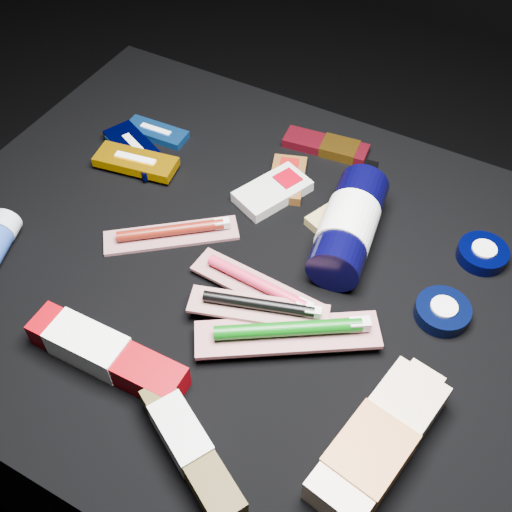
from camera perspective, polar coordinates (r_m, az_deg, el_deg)
The scene contains 20 objects.
ground at distance 1.27m, azimuth -0.83°, elevation -12.39°, with size 3.00×3.00×0.00m, color black.
cloth_table at distance 1.09m, azimuth -0.95°, elevation -7.51°, with size 0.98×0.78×0.40m, color black.
luna_bar_0 at distance 1.15m, azimuth -8.86°, elevation 10.82°, with size 0.11×0.05×0.01m.
luna_bar_1 at distance 1.11m, azimuth -10.74°, elevation 9.10°, with size 0.13×0.09×0.02m.
luna_bar_2 at distance 1.11m, azimuth -10.58°, elevation 9.26°, with size 0.15×0.10×0.02m.
luna_bar_3 at distance 1.08m, azimuth -10.62°, elevation 8.23°, with size 0.14×0.07×0.02m.
clif_bar_0 at distance 1.05m, azimuth 2.81°, elevation 6.99°, with size 0.09×0.11×0.02m.
clif_bar_1 at distance 1.02m, azimuth 1.69°, elevation 5.87°, with size 0.10×0.13×0.02m.
clif_bar_2 at distance 1.00m, azimuth 7.59°, elevation 3.67°, with size 0.09×0.11×0.02m.
power_bar at distance 1.11m, azimuth 6.62°, elevation 9.63°, with size 0.15×0.06×0.02m.
lotion_bottle at distance 0.94m, azimuth 8.28°, elevation 2.71°, with size 0.10×0.25×0.08m.
cream_tin_upper at distance 0.99m, azimuth 19.49°, elevation 0.21°, with size 0.07×0.07×0.02m.
cream_tin_lower at distance 0.90m, azimuth 16.24°, elevation -4.75°, with size 0.07×0.07×0.02m.
bodywash_bottle at distance 0.78m, azimuth 10.71°, elevation -16.10°, with size 0.11×0.22×0.04m.
toothbrush_pack_0 at distance 0.97m, azimuth -7.40°, elevation 2.05°, with size 0.19×0.16×0.02m.
toothbrush_pack_1 at distance 0.89m, azimuth 0.22°, elevation -2.67°, with size 0.20×0.06×0.02m.
toothbrush_pack_2 at distance 0.83m, azimuth 3.08°, elevation -6.76°, with size 0.23×0.18×0.03m.
toothbrush_pack_3 at distance 0.85m, azimuth 0.40°, elevation -4.54°, with size 0.19×0.10×0.02m.
toothpaste_carton_red at distance 0.85m, azimuth -13.64°, elevation -8.29°, with size 0.22×0.05×0.04m.
toothpaste_carton_green at distance 0.77m, azimuth -6.09°, elevation -16.31°, with size 0.18×0.12×0.04m.
Camera 1 is at (0.30, -0.51, 1.12)m, focal length 45.00 mm.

